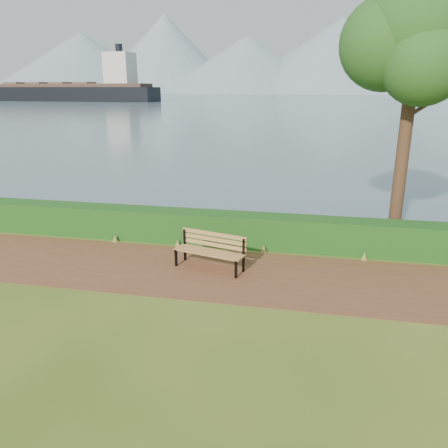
# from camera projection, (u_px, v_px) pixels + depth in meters

# --- Properties ---
(ground) EXTENTS (140.00, 140.00, 0.00)m
(ground) POSITION_uv_depth(u_px,v_px,m) (194.00, 276.00, 11.53)
(ground) COLOR #3C5117
(ground) RESTS_ON ground
(path) EXTENTS (40.00, 3.40, 0.01)m
(path) POSITION_uv_depth(u_px,v_px,m) (197.00, 271.00, 11.80)
(path) COLOR brown
(path) RESTS_ON ground
(hedge) EXTENTS (32.00, 0.85, 1.00)m
(hedge) POSITION_uv_depth(u_px,v_px,m) (216.00, 228.00, 13.81)
(hedge) COLOR #134414
(hedge) RESTS_ON ground
(water) EXTENTS (700.00, 510.00, 0.00)m
(water) POSITION_uv_depth(u_px,v_px,m) (313.00, 96.00, 254.53)
(water) COLOR #496376
(water) RESTS_ON ground
(mountains) EXTENTS (585.00, 190.00, 70.00)m
(mountains) POSITION_uv_depth(u_px,v_px,m) (306.00, 60.00, 384.52)
(mountains) COLOR gray
(mountains) RESTS_ON ground
(bench) EXTENTS (2.04, 1.05, 0.98)m
(bench) POSITION_uv_depth(u_px,v_px,m) (211.00, 248.00, 11.88)
(bench) COLOR black
(bench) RESTS_ON ground
(tree) EXTENTS (4.29, 3.58, 8.26)m
(tree) POSITION_uv_depth(u_px,v_px,m) (417.00, 36.00, 12.28)
(tree) COLOR #392517
(tree) RESTS_ON ground
(cargo_ship) EXTENTS (69.37, 15.99, 20.87)m
(cargo_ship) POSITION_uv_depth(u_px,v_px,m) (73.00, 92.00, 157.60)
(cargo_ship) COLOR black
(cargo_ship) RESTS_ON ground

